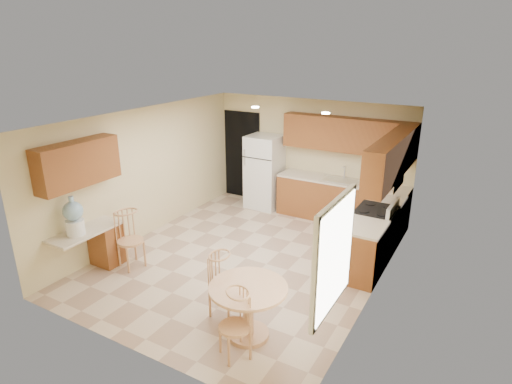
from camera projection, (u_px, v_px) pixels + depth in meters
The scene contains 30 objects.
floor at pixel (246, 258), 7.61m from camera, with size 5.50×5.50×0.00m, color #C8AF91.
ceiling at pixel (245, 118), 6.78m from camera, with size 4.50×5.50×0.02m, color white.
wall_back at pixel (310, 156), 9.44m from camera, with size 4.50×0.02×2.50m, color beige.
wall_front at pixel (123, 261), 4.95m from camera, with size 4.50×0.02×2.50m, color beige.
wall_left at pixel (146, 173), 8.25m from camera, with size 0.02×5.50×2.50m, color beige.
wall_right at pixel (379, 218), 6.14m from camera, with size 0.02×5.50×2.50m, color beige.
doorway at pixel (242, 155), 10.32m from camera, with size 0.90×0.02×2.10m, color black.
base_cab_back at pixel (341, 202), 9.06m from camera, with size 2.75×0.60×0.87m, color brown.
counter_back at pixel (342, 181), 8.91m from camera, with size 2.75×0.63×0.04m, color beige.
base_cab_right_a at pixel (385, 222), 8.07m from camera, with size 0.60×0.59×0.87m, color brown.
counter_right_a at pixel (387, 199), 7.92m from camera, with size 0.63×0.59×0.04m, color beige.
base_cab_right_b at pixel (362, 253), 6.88m from camera, with size 0.60×0.80×0.87m, color brown.
counter_right_b at pixel (365, 227), 6.73m from camera, with size 0.63×0.80×0.04m, color beige.
upper_cab_back at pixel (348, 135), 8.70m from camera, with size 2.75×0.33×0.70m, color brown.
upper_cab_right at pixel (392, 158), 7.01m from camera, with size 0.33×2.42×0.70m, color brown.
upper_cab_left at pixel (78, 164), 6.66m from camera, with size 0.33×1.40×0.70m, color brown.
sink at pixel (341, 180), 8.91m from camera, with size 0.78×0.44×0.01m, color silver.
range_hood at pixel (384, 182), 7.17m from camera, with size 0.50×0.76×0.14m, color silver.
desk_pedestal at pixel (107, 244), 7.35m from camera, with size 0.48×0.42×0.72m, color brown.
desk_top at pixel (86, 231), 6.91m from camera, with size 0.50×1.20×0.04m, color beige.
window at pixel (334, 256), 4.56m from camera, with size 0.06×1.12×1.30m.
can_light_a at pixel (255, 107), 8.00m from camera, with size 0.14×0.14×0.02m, color white.
can_light_b at pixel (326, 113), 7.34m from camera, with size 0.14×0.14×0.02m, color white.
refrigerator at pixel (264, 172), 9.74m from camera, with size 0.74×0.72×1.67m.
stove at pixel (374, 233), 7.52m from camera, with size 0.65×0.76×1.09m.
dining_table at pixel (248, 304), 5.46m from camera, with size 1.01×1.01×0.74m.
chair_table_a at pixel (220, 282), 5.82m from camera, with size 0.41×0.53×0.92m.
chair_table_b at pixel (231, 322), 5.02m from camera, with size 0.39×0.46×0.88m.
chair_desk at pixel (125, 236), 7.08m from camera, with size 0.44×0.57×0.99m.
water_crock at pixel (74, 217), 6.66m from camera, with size 0.31×0.31×0.64m.
Camera 1 is at (3.52, -5.79, 3.67)m, focal length 30.00 mm.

